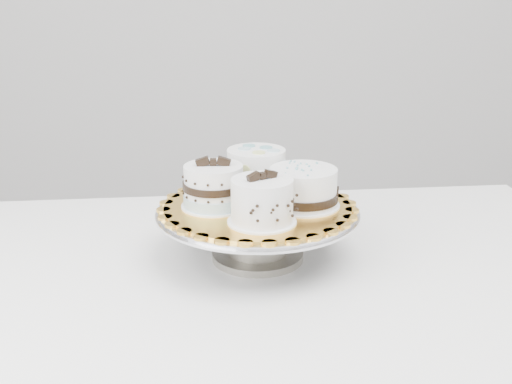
{
  "coord_description": "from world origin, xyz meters",
  "views": [
    {
      "loc": [
        -0.12,
        -0.74,
        1.21
      ],
      "look_at": [
        -0.01,
        0.24,
        0.87
      ],
      "focal_mm": 45.0,
      "sensor_mm": 36.0,
      "label": 1
    }
  ],
  "objects": [
    {
      "name": "cake_ribbon",
      "position": [
        0.07,
        0.24,
        0.88
      ],
      "size": [
        0.14,
        0.14,
        0.07
      ],
      "rotation": [
        0.0,
        0.0,
        -0.26
      ],
      "color": "white",
      "rests_on": "cake_board"
    },
    {
      "name": "cake_stand",
      "position": [
        -0.01,
        0.25,
        0.81
      ],
      "size": [
        0.34,
        0.34,
        0.09
      ],
      "color": "gray",
      "rests_on": "table"
    },
    {
      "name": "cake_swirl",
      "position": [
        -0.01,
        0.17,
        0.88
      ],
      "size": [
        0.13,
        0.13,
        0.09
      ],
      "rotation": [
        0.0,
        0.0,
        0.45
      ],
      "color": "white",
      "rests_on": "cake_board"
    },
    {
      "name": "cake_dots",
      "position": [
        -0.0,
        0.33,
        0.88
      ],
      "size": [
        0.13,
        0.13,
        0.08
      ],
      "rotation": [
        0.0,
        0.0,
        -0.33
      ],
      "color": "white",
      "rests_on": "cake_board"
    },
    {
      "name": "table",
      "position": [
        0.04,
        0.22,
        0.66
      ],
      "size": [
        1.14,
        0.76,
        0.75
      ],
      "rotation": [
        0.0,
        0.0,
        -0.0
      ],
      "color": "white",
      "rests_on": "floor"
    },
    {
      "name": "cake_board",
      "position": [
        -0.01,
        0.25,
        0.84
      ],
      "size": [
        0.35,
        0.35,
        0.0
      ],
      "primitive_type": "cylinder",
      "rotation": [
        0.0,
        0.0,
        -0.12
      ],
      "color": "gold",
      "rests_on": "cake_stand"
    },
    {
      "name": "cake_banded",
      "position": [
        -0.08,
        0.25,
        0.88
      ],
      "size": [
        0.11,
        0.11,
        0.09
      ],
      "rotation": [
        0.0,
        0.0,
        -0.06
      ],
      "color": "white",
      "rests_on": "cake_board"
    }
  ]
}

